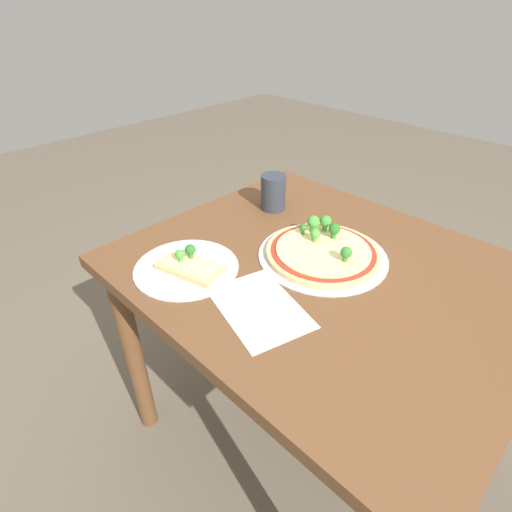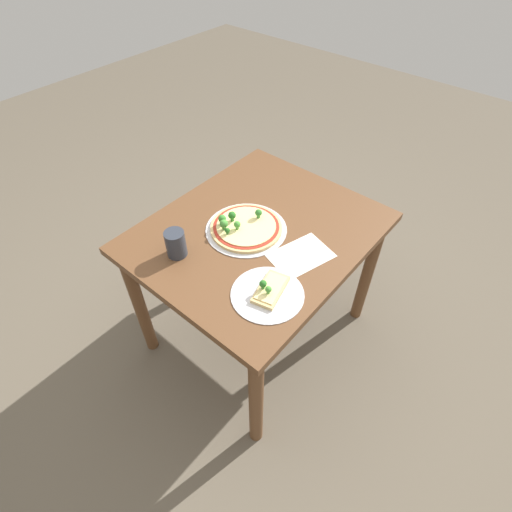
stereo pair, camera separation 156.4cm
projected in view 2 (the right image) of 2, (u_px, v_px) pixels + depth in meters
name	position (u px, v px, depth m)	size (l,w,h in m)	color
ground_plane	(257.00, 329.00, 2.27)	(8.00, 8.00, 0.00)	brown
dining_table	(258.00, 248.00, 1.81)	(1.02, 0.86, 0.76)	brown
pizza_tray_whole	(245.00, 227.00, 1.72)	(0.35, 0.35, 0.07)	silver
pizza_tray_slice	(269.00, 291.00, 1.47)	(0.27, 0.27, 0.06)	silver
drinking_cup	(176.00, 244.00, 1.58)	(0.08, 0.08, 0.12)	#2D333D
paper_menu	(301.00, 256.00, 1.62)	(0.24, 0.17, 0.00)	silver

